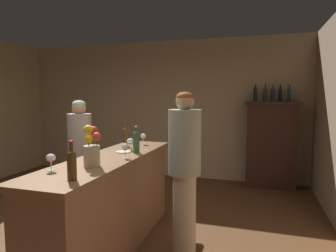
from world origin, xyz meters
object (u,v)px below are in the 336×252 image
Objects in this scene: cheese_plate at (123,152)px; display_bottle_midright at (280,94)px; wine_glass_spare at (125,148)px; bartender at (185,166)px; display_bottle_midleft at (265,93)px; display_cabinet at (271,143)px; display_bottle_center at (273,94)px; wine_glass_rear at (51,159)px; flower_arrangement at (92,148)px; wine_glass_front at (143,137)px; wine_glass_mid at (130,142)px; wine_bottle_chardonnay at (125,136)px; display_bottle_left at (255,93)px; wine_bottle_merlot at (136,141)px; display_bottle_right at (289,94)px; wine_bottle_riesling at (72,163)px; patron_in_grey at (80,155)px; bar_counter at (110,203)px.

display_bottle_midright reaches higher than cheese_plate.
bartender reaches higher than wine_glass_spare.
bartender is at bearing -106.79° from display_bottle_midleft.
display_cabinet is 0.88m from display_bottle_center.
flower_arrangement reaches higher than wine_glass_rear.
wine_glass_mid is (0.01, -0.44, -0.00)m from wine_glass_front.
flower_arrangement is 0.22× the size of bartender.
bartender is (0.92, -0.56, -0.21)m from wine_bottle_chardonnay.
display_bottle_left reaches higher than wine_bottle_chardonnay.
display_bottle_center is at bearing 0.00° from display_bottle_midleft.
display_bottle_midleft is 2.92m from bartender.
display_bottle_midleft reaches higher than display_bottle_left.
wine_glass_rear is at bearing -117.20° from display_bottle_midleft.
wine_bottle_merlot is 3.01m from display_bottle_center.
wine_glass_spare is (0.14, -0.43, 0.01)m from wine_glass_mid.
display_bottle_left is 0.57m from display_bottle_right.
cheese_plate is (-0.03, 0.70, -0.16)m from flower_arrangement.
display_cabinet is 5.04× the size of display_bottle_center.
display_bottle_center is (1.57, 3.68, 0.56)m from wine_bottle_riesling.
display_bottle_right is 3.05m from bartender.
patron_in_grey is at bearing 159.99° from cheese_plate.
wine_glass_spare is at bearing -120.59° from display_bottle_midright.
display_bottle_midright reaches higher than wine_bottle_chardonnay.
flower_arrangement is 0.95m from bartender.
display_bottle_midleft reaches higher than display_cabinet.
display_bottle_midright reaches higher than wine_bottle_riesling.
display_cabinet reaches higher than bar_counter.
wine_glass_rear is 4.08m from display_bottle_midright.
display_bottle_right is (1.99, 2.83, 1.19)m from bar_counter.
wine_bottle_merlot is 0.93× the size of display_bottle_midleft.
wine_bottle_riesling is at bearing -77.84° from flower_arrangement.
bartender is (-0.81, -2.69, -0.77)m from display_bottle_midleft.
wine_glass_spare is (0.01, -0.30, -0.03)m from wine_bottle_merlot.
wine_bottle_merlot is at bearing 88.81° from wine_bottle_riesling.
wine_bottle_riesling is at bearing -114.74° from display_bottle_midright.
display_bottle_right is (1.82, 2.52, 0.55)m from wine_bottle_merlot.
wine_glass_front is 0.09× the size of patron_in_grey.
display_cabinet is 5.01× the size of display_bottle_midright.
flower_arrangement is 3.75m from display_bottle_midright.
bartender reaches higher than wine_glass_mid.
bartender reaches higher than patron_in_grey.
wine_glass_mid is 0.46× the size of display_bottle_left.
display_bottle_center is at bearing 180.00° from display_bottle_right.
wine_glass_front is at bearing 91.19° from flower_arrangement.
flower_arrangement is at bearing 21.32° from bartender.
display_bottle_midright is (0.12, 0.00, 0.88)m from display_cabinet.
bar_counter is at bearing -95.80° from wine_glass_mid.
patron_in_grey is (-2.45, -2.28, 0.07)m from display_cabinet.
flower_arrangement reaches higher than wine_glass_mid.
display_bottle_midleft is (1.42, 2.52, 0.56)m from wine_bottle_merlot.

